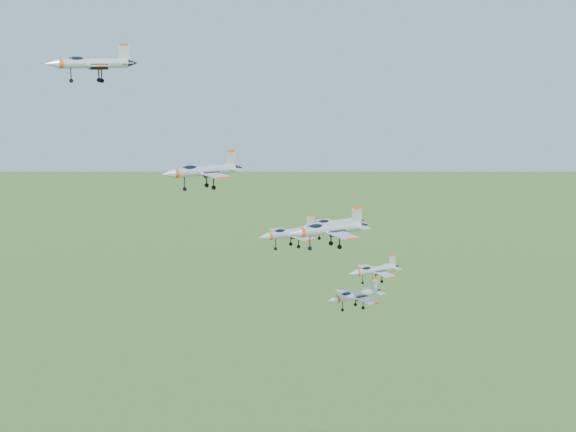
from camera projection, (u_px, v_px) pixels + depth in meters
jet_lead at (91, 63)px, 119.65m from camera, size 13.71×11.56×3.69m
jet_left_high at (202, 171)px, 120.46m from camera, size 13.55×11.20×3.62m
jet_right_high at (328, 229)px, 110.52m from camera, size 13.03×10.86×3.48m
jet_left_low at (289, 233)px, 133.93m from camera, size 12.51×10.26×3.36m
jet_right_low at (333, 224)px, 117.68m from camera, size 10.62×8.87×2.84m
jet_trail at (354, 295)px, 137.25m from camera, size 11.75×9.66×3.15m
jet_extra at (374, 270)px, 154.19m from camera, size 11.97×9.95×3.20m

